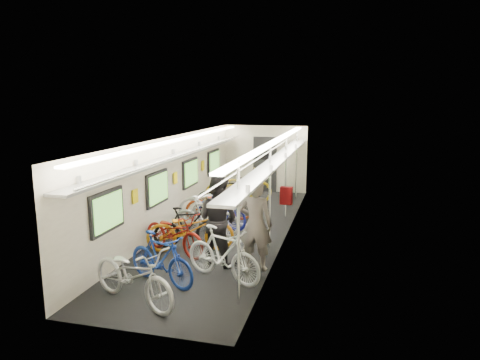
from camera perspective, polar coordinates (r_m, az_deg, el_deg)
The scene contains 16 objects.
train_car_shell at distance 11.45m, azimuth -2.42°, elevation 2.33°, with size 10.00×10.00×10.00m.
bicycle_0 at distance 7.37m, azimuth -14.05°, elevation -12.16°, with size 0.67×1.92×1.01m, color #B7B7BC.
bicycle_1 at distance 8.01m, azimuth -10.50°, elevation -10.28°, with size 0.45×1.60×0.96m, color navy.
bicycle_2 at distance 9.46m, azimuth -8.77°, elevation -7.00°, with size 0.62×1.78×0.93m, color maroon.
bicycle_3 at distance 9.85m, azimuth -6.94°, elevation -6.21°, with size 0.44×1.57×0.94m, color black.
bicycle_4 at distance 9.56m, azimuth -6.63°, elevation -6.51°, with size 0.67×1.93×1.01m, color orange.
bicycle_5 at distance 10.53m, azimuth -4.51°, elevation -4.85°, with size 0.48×1.68×1.01m, color silver.
bicycle_6 at distance 11.39m, azimuth -2.94°, elevation -3.28°, with size 0.76×2.18×1.15m, color #B1B1B6.
bicycle_7 at distance 11.20m, azimuth -2.59°, elevation -3.87°, with size 0.48×1.69×1.02m, color navy.
bicycle_8 at distance 11.82m, azimuth -2.71°, elevation -3.13°, with size 0.66×1.90×1.00m, color #9C3711.
bicycle_9 at distance 12.50m, azimuth -1.66°, elevation -2.03°, with size 0.53×1.89×1.13m, color black.
bicycle_10 at distance 13.65m, azimuth -0.20°, elevation -0.92°, with size 0.76×2.17×1.14m, color #BA9411.
bicycle_11 at distance 8.03m, azimuth -2.30°, elevation -9.83°, with size 0.48×1.70×1.02m, color white.
passenger_near at distance 8.41m, azimuth 2.07°, elevation -5.94°, with size 0.67×0.44×1.83m, color gray.
passenger_mid at distance 8.72m, azimuth -2.95°, elevation -5.32°, with size 0.90×0.70×1.84m, color black.
backpack at distance 9.29m, azimuth 6.19°, elevation -2.08°, with size 0.26×0.14×0.38m, color #B71215.
Camera 1 is at (2.88, -10.14, 3.33)m, focal length 32.00 mm.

